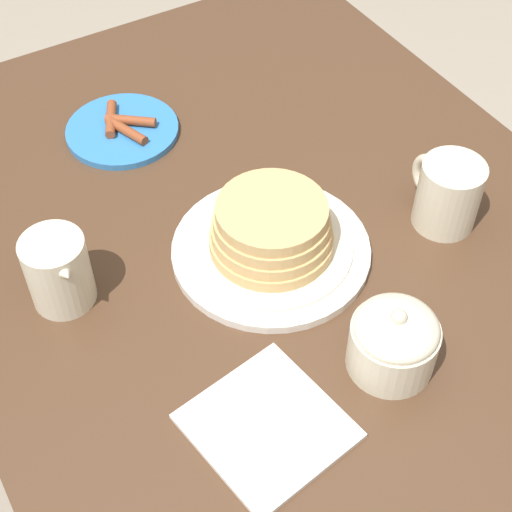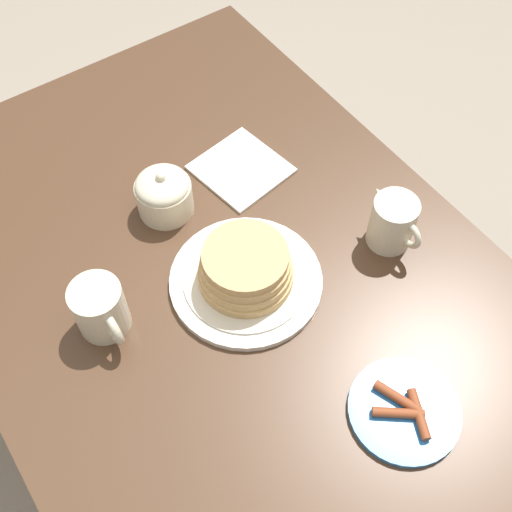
# 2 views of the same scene
# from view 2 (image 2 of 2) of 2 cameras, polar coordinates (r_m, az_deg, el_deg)

# --- Properties ---
(ground_plane) EXTENTS (8.00, 8.00, 0.00)m
(ground_plane) POSITION_cam_2_polar(r_m,az_deg,el_deg) (1.71, -1.64, -14.90)
(ground_plane) COLOR gray
(dining_table) EXTENTS (1.20, 0.81, 0.73)m
(dining_table) POSITION_cam_2_polar(r_m,az_deg,el_deg) (1.16, -2.35, -5.22)
(dining_table) COLOR #4C3321
(dining_table) RESTS_ON ground_plane
(pancake_plate) EXTENTS (0.25, 0.25, 0.08)m
(pancake_plate) POSITION_cam_2_polar(r_m,az_deg,el_deg) (1.01, -0.92, -1.43)
(pancake_plate) COLOR white
(pancake_plate) RESTS_ON dining_table
(side_plate_bacon) EXTENTS (0.16, 0.16, 0.02)m
(side_plate_bacon) POSITION_cam_2_polar(r_m,az_deg,el_deg) (0.96, 13.04, -13.20)
(side_plate_bacon) COLOR #337AC6
(side_plate_bacon) RESTS_ON dining_table
(coffee_mug) EXTENTS (0.11, 0.08, 0.09)m
(coffee_mug) POSITION_cam_2_polar(r_m,az_deg,el_deg) (0.99, -13.63, -4.63)
(coffee_mug) COLOR beige
(coffee_mug) RESTS_ON dining_table
(creamer_pitcher) EXTENTS (0.12, 0.07, 0.10)m
(creamer_pitcher) POSITION_cam_2_polar(r_m,az_deg,el_deg) (1.07, 12.02, 3.03)
(creamer_pitcher) COLOR beige
(creamer_pitcher) RESTS_ON dining_table
(sugar_bowl) EXTENTS (0.10, 0.10, 0.09)m
(sugar_bowl) POSITION_cam_2_polar(r_m,az_deg,el_deg) (1.11, -8.20, 5.53)
(sugar_bowl) COLOR beige
(sugar_bowl) RESTS_ON dining_table
(napkin) EXTENTS (0.17, 0.17, 0.01)m
(napkin) POSITION_cam_2_polar(r_m,az_deg,el_deg) (1.18, -1.34, 7.76)
(napkin) COLOR silver
(napkin) RESTS_ON dining_table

